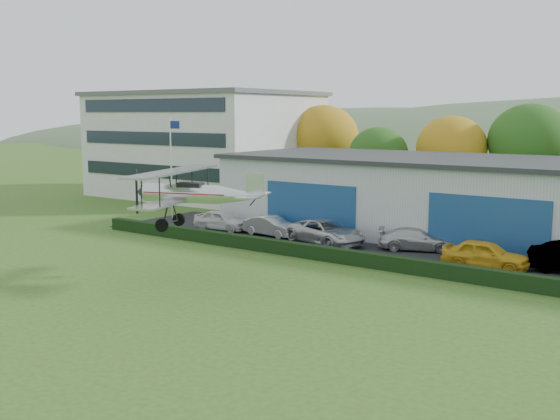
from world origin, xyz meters
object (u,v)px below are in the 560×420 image
Objects in this scene: car_1 at (271,226)px; car_4 at (486,255)px; car_0 at (222,220)px; biplane at (192,192)px; office_block at (205,144)px; flagpole at (172,158)px; hangar at (517,201)px; car_3 at (417,239)px; car_2 at (326,232)px.

car_1 is 14.94m from car_4.
biplane is (7.79, -11.35, 3.67)m from car_0.
office_block is at bearing 56.32° from car_1.
car_1 is at bearing 89.84° from biplane.
office_block is at bearing 121.97° from flagpole.
car_4 is at bearing -5.99° from flagpole.
hangar is 16.12m from car_1.
biplane reaches higher than hangar.
hangar is 19.96m from car_0.
hangar reaches higher than car_4.
flagpole is 1.01× the size of biplane.
office_block reaches higher than car_0.
car_1 is at bearing -90.91° from car_0.
car_3 is (20.78, -0.35, -4.07)m from flagpole.
biplane is at bearing 129.58° from car_4.
car_0 reaches higher than car_1.
biplane reaches higher than car_4.
car_3 is (5.47, 1.57, -0.11)m from car_2.
biplane is at bearing -42.54° from flagpole.
office_block reaches higher than car_2.
car_1 is 0.91× the size of car_4.
car_0 is 0.75× the size of car_2.
car_1 is (10.82, -1.66, -4.06)m from flagpole.
flagpole is 21.18m from car_3.
flagpole is at bearing 66.25° from car_3.
hangar is 9.95× the size of car_1.
biplane is at bearing 130.94° from car_3.
car_1 is at bearing 103.11° from car_2.
car_4 is at bearing -138.18° from car_3.
car_1 is at bearing 82.59° from car_4.
office_block is 3.71× the size of car_2.
hangar is at bearing -55.69° from car_3.
car_1 is 12.68m from biplane.
hangar reaches higher than car_2.
office_block is 28.13m from car_2.
office_block is 37.56m from car_4.
flagpole reaches higher than biplane.
car_2 is 1.21× the size of car_3.
car_0 is at bearing 73.40° from car_3.
hangar reaches higher than car_3.
car_0 is at bearing -156.69° from hangar.
car_2 is 0.70× the size of biplane.
car_2 is at bearing -7.18° from flagpole.
office_block is 34.59m from biplane.
car_2 reaches higher than car_1.
hangar is at bearing -33.90° from car_2.
car_0 is 8.68m from car_2.
car_2 is 1.23× the size of car_4.
car_1 reaches higher than car_3.
biplane reaches higher than car_3.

